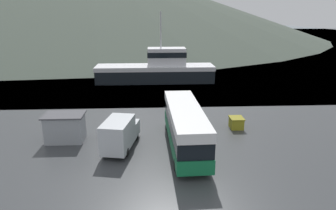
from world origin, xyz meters
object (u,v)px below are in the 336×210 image
object	(u,v)px
storage_bin	(236,123)
dock_kiosk	(65,127)
delivery_van	(120,133)
tour_bus	(185,125)
small_boat	(80,68)
fishing_boat	(157,69)

from	to	relation	value
storage_bin	dock_kiosk	world-z (taller)	dock_kiosk
delivery_van	dock_kiosk	xyz separation A→B (m)	(-4.92, 1.86, -0.15)
tour_bus	dock_kiosk	world-z (taller)	tour_bus
tour_bus	dock_kiosk	size ratio (longest dim) A/B	3.26
tour_bus	small_boat	size ratio (longest dim) A/B	2.02
delivery_van	dock_kiosk	size ratio (longest dim) A/B	1.63
delivery_van	storage_bin	size ratio (longest dim) A/B	3.68
delivery_van	storage_bin	world-z (taller)	delivery_van
storage_bin	dock_kiosk	bearing A→B (deg)	-171.96
delivery_van	fishing_boat	bearing A→B (deg)	92.90
fishing_boat	small_boat	xyz separation A→B (m)	(-15.01, 11.32, -1.63)
dock_kiosk	fishing_boat	bearing A→B (deg)	70.20
delivery_van	dock_kiosk	bearing A→B (deg)	169.99
fishing_boat	dock_kiosk	bearing A→B (deg)	159.88
storage_bin	dock_kiosk	xyz separation A→B (m)	(-15.65, -2.21, 0.67)
small_boat	fishing_boat	bearing A→B (deg)	-153.85
fishing_boat	storage_bin	xyz separation A→B (m)	(7.30, -20.98, -1.49)
delivery_van	storage_bin	bearing A→B (deg)	31.46
storage_bin	fishing_boat	bearing A→B (deg)	109.19
fishing_boat	storage_bin	bearing A→B (deg)	-161.13
tour_bus	dock_kiosk	xyz separation A→B (m)	(-10.22, 1.78, -0.70)
tour_bus	fishing_boat	size ratio (longest dim) A/B	0.59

